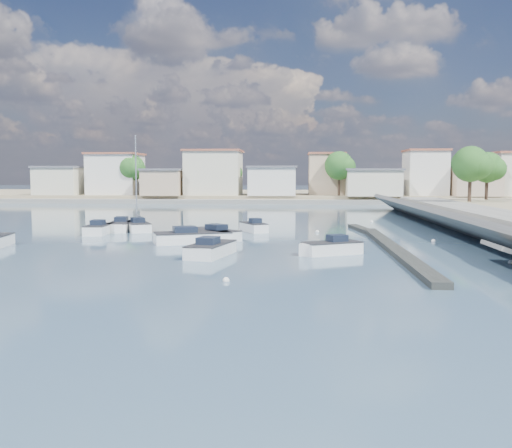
% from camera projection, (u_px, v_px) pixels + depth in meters
% --- Properties ---
extents(ground, '(400.00, 400.00, 0.00)m').
position_uv_depth(ground, '(293.00, 218.00, 68.98)').
color(ground, '#345368').
rests_on(ground, ground).
extents(breakwater, '(2.00, 31.02, 0.35)m').
position_uv_depth(breakwater, '(386.00, 244.00, 41.34)').
color(breakwater, black).
rests_on(breakwater, ground).
extents(far_shore_land, '(160.00, 40.00, 1.40)m').
position_uv_depth(far_shore_land, '(294.00, 196.00, 120.59)').
color(far_shore_land, gray).
rests_on(far_shore_land, ground).
extents(far_shore_quay, '(160.00, 2.50, 0.80)m').
position_uv_depth(far_shore_quay, '(294.00, 202.00, 99.75)').
color(far_shore_quay, slate).
rests_on(far_shore_quay, ground).
extents(far_town, '(113.01, 12.80, 8.35)m').
position_uv_depth(far_town, '(353.00, 176.00, 104.49)').
color(far_town, beige).
rests_on(far_town, far_shore_land).
extents(shore_trees, '(74.56, 38.32, 7.92)m').
position_uv_depth(shore_trees, '(344.00, 168.00, 95.79)').
color(shore_trees, '#38281E').
rests_on(shore_trees, ground).
extents(motorboat_b, '(2.91, 5.34, 1.48)m').
position_uv_depth(motorboat_b, '(212.00, 250.00, 36.75)').
color(motorboat_b, white).
rests_on(motorboat_b, ground).
extents(motorboat_c, '(5.01, 4.89, 1.48)m').
position_uv_depth(motorboat_c, '(210.00, 235.00, 45.87)').
color(motorboat_c, white).
rests_on(motorboat_c, ground).
extents(motorboat_d, '(4.24, 3.20, 1.48)m').
position_uv_depth(motorboat_d, '(329.00, 249.00, 37.19)').
color(motorboat_d, white).
rests_on(motorboat_d, ground).
extents(motorboat_e, '(1.93, 4.87, 1.48)m').
position_uv_depth(motorboat_e, '(100.00, 229.00, 50.27)').
color(motorboat_e, white).
rests_on(motorboat_e, ground).
extents(motorboat_f, '(2.91, 3.94, 1.48)m').
position_uv_depth(motorboat_f, '(253.00, 228.00, 52.02)').
color(motorboat_f, white).
rests_on(motorboat_f, ground).
extents(motorboat_g, '(2.39, 5.35, 1.48)m').
position_uv_depth(motorboat_g, '(120.00, 227.00, 52.55)').
color(motorboat_g, white).
rests_on(motorboat_g, ground).
extents(motorboat_h, '(6.46, 4.19, 1.48)m').
position_uv_depth(motorboat_h, '(197.00, 238.00, 43.57)').
color(motorboat_h, white).
rests_on(motorboat_h, ground).
extents(sailboat, '(3.88, 5.70, 9.00)m').
position_uv_depth(sailboat, '(136.00, 226.00, 53.03)').
color(sailboat, white).
rests_on(sailboat, ground).
extents(mooring_buoys, '(16.37, 35.61, 0.34)m').
position_uv_depth(mooring_buoys, '(367.00, 242.00, 43.64)').
color(mooring_buoys, white).
rests_on(mooring_buoys, ground).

